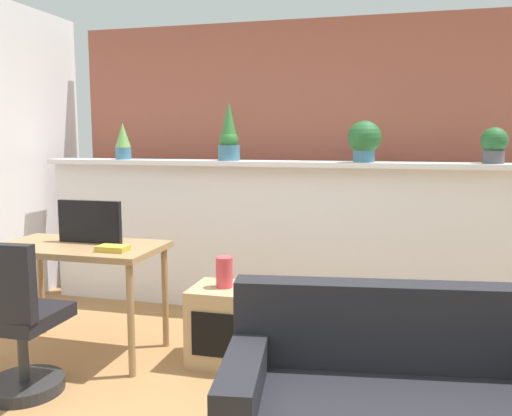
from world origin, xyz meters
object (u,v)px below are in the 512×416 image
at_px(potted_plant_2, 364,140).
at_px(tv_monitor, 90,222).
at_px(side_cube_shelf, 223,324).
at_px(desk, 79,257).
at_px(potted_plant_0, 123,141).
at_px(potted_plant_1, 229,136).
at_px(potted_plant_3, 494,144).
at_px(book_on_desk, 113,248).
at_px(vase_on_shelf, 224,272).
at_px(office_chair, 15,330).

xyz_separation_m(potted_plant_2, tv_monitor, (-1.74, -1.08, -0.54)).
bearing_deg(side_cube_shelf, desk, -173.76).
bearing_deg(tv_monitor, potted_plant_0, 106.47).
distance_m(potted_plant_1, potted_plant_2, 1.10).
xyz_separation_m(potted_plant_3, book_on_desk, (-2.39, -1.31, -0.64)).
bearing_deg(book_on_desk, potted_plant_0, 115.20).
relative_size(potted_plant_3, side_cube_shelf, 0.53).
height_order(desk, vase_on_shelf, desk).
relative_size(desk, tv_monitor, 2.40).
relative_size(desk, side_cube_shelf, 2.20).
xyz_separation_m(potted_plant_1, desk, (-0.69, -1.16, -0.80)).
distance_m(potted_plant_3, book_on_desk, 2.80).
height_order(potted_plant_0, potted_plant_1, potted_plant_1).
distance_m(desk, vase_on_shelf, 0.99).
relative_size(potted_plant_1, desk, 0.44).
bearing_deg(tv_monitor, vase_on_shelf, 1.74).
relative_size(office_chair, book_on_desk, 4.75).
distance_m(tv_monitor, vase_on_shelf, 0.99).
bearing_deg(desk, potted_plant_2, 32.98).
bearing_deg(desk, side_cube_shelf, 6.24).
distance_m(potted_plant_2, vase_on_shelf, 1.56).
bearing_deg(potted_plant_0, potted_plant_1, 0.13).
bearing_deg(desk, potted_plant_1, 59.32).
bearing_deg(potted_plant_3, potted_plant_2, -178.73).
bearing_deg(office_chair, tv_monitor, 86.75).
bearing_deg(book_on_desk, side_cube_shelf, 20.06).
bearing_deg(potted_plant_1, book_on_desk, -105.67).
xyz_separation_m(potted_plant_0, side_cube_shelf, (1.25, -1.05, -1.17)).
bearing_deg(potted_plant_2, side_cube_shelf, -127.71).
xyz_separation_m(desk, tv_monitor, (0.04, 0.08, 0.23)).
distance_m(office_chair, vase_on_shelf, 1.26).
relative_size(potted_plant_1, tv_monitor, 1.06).
distance_m(potted_plant_0, potted_plant_3, 3.00).
height_order(office_chair, vase_on_shelf, office_chair).
bearing_deg(book_on_desk, office_chair, -122.31).
xyz_separation_m(potted_plant_3, desk, (-2.72, -1.18, -0.74)).
distance_m(potted_plant_1, tv_monitor, 1.38).
distance_m(side_cube_shelf, vase_on_shelf, 0.35).
distance_m(potted_plant_2, potted_plant_3, 0.94).
bearing_deg(vase_on_shelf, book_on_desk, -160.07).
height_order(desk, side_cube_shelf, desk).
bearing_deg(potted_plant_0, vase_on_shelf, -39.70).
bearing_deg(book_on_desk, potted_plant_3, 28.65).
bearing_deg(potted_plant_0, side_cube_shelf, -40.02).
bearing_deg(office_chair, book_on_desk, 57.69).
distance_m(potted_plant_2, tv_monitor, 2.12).
relative_size(potted_plant_2, office_chair, 0.35).
bearing_deg(vase_on_shelf, potted_plant_3, 31.63).
distance_m(vase_on_shelf, book_on_desk, 0.72).
xyz_separation_m(potted_plant_3, office_chair, (-2.72, -1.83, -1.02)).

